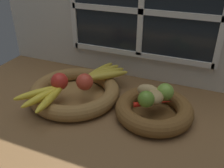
{
  "coord_description": "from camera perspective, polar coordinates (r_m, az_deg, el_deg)",
  "views": [
    {
      "loc": [
        28.14,
        -72.0,
        54.54
      ],
      "look_at": [
        -2.08,
        1.26,
        9.99
      ],
      "focal_mm": 39.56,
      "sensor_mm": 36.0,
      "label": 1
    }
  ],
  "objects": [
    {
      "name": "ground_plane",
      "position": [
        0.95,
        0.87,
        -6.6
      ],
      "size": [
        140.0,
        90.0,
        3.0
      ],
      "primitive_type": "cube",
      "color": "brown"
    },
    {
      "name": "back_wall",
      "position": [
        1.09,
        6.99,
        14.97
      ],
      "size": [
        140.0,
        4.6,
        55.0
      ],
      "color": "silver",
      "rests_on": "ground_plane"
    },
    {
      "name": "fruit_bowl_left",
      "position": [
        1.01,
        -8.61,
        -1.81
      ],
      "size": [
        36.49,
        36.49,
        5.99
      ],
      "color": "olive",
      "rests_on": "ground_plane"
    },
    {
      "name": "fruit_bowl_right",
      "position": [
        0.91,
        9.65,
        -5.88
      ],
      "size": [
        28.17,
        28.17,
        5.99
      ],
      "color": "brown",
      "rests_on": "ground_plane"
    },
    {
      "name": "apple_red_right",
      "position": [
        0.94,
        -6.31,
        0.5
      ],
      "size": [
        6.55,
        6.55,
        6.55
      ],
      "primitive_type": "sphere",
      "color": "#CC422D",
      "rests_on": "fruit_bowl_left"
    },
    {
      "name": "apple_red_front",
      "position": [
        0.96,
        -12.04,
        0.61
      ],
      "size": [
        6.65,
        6.65,
        6.65
      ],
      "primitive_type": "sphere",
      "color": "red",
      "rests_on": "fruit_bowl_left"
    },
    {
      "name": "banana_bunch_front",
      "position": [
        0.92,
        -15.28,
        -2.54
      ],
      "size": [
        14.83,
        19.69,
        2.81
      ],
      "color": "yellow",
      "rests_on": "fruit_bowl_left"
    },
    {
      "name": "banana_bunch_back",
      "position": [
        1.04,
        -2.08,
        2.54
      ],
      "size": [
        16.27,
        19.86,
        2.96
      ],
      "color": "gold",
      "rests_on": "fruit_bowl_left"
    },
    {
      "name": "potato_oblong",
      "position": [
        0.9,
        8.34,
        -1.63
      ],
      "size": [
        8.33,
        4.63,
        5.11
      ],
      "primitive_type": "ellipsoid",
      "rotation": [
        0.0,
        0.0,
        6.26
      ],
      "color": "tan",
      "rests_on": "fruit_bowl_right"
    },
    {
      "name": "potato_back",
      "position": [
        0.91,
        11.63,
        -2.01
      ],
      "size": [
        8.74,
        9.28,
        4.34
      ],
      "primitive_type": "ellipsoid",
      "rotation": [
        0.0,
        0.0,
        4.08
      ],
      "color": "tan",
      "rests_on": "fruit_bowl_right"
    },
    {
      "name": "potato_large",
      "position": [
        0.88,
        9.94,
        -2.96
      ],
      "size": [
        7.11,
        8.34,
        4.61
      ],
      "primitive_type": "ellipsoid",
      "rotation": [
        0.0,
        0.0,
        1.75
      ],
      "color": "tan",
      "rests_on": "fruit_bowl_right"
    },
    {
      "name": "lime_near",
      "position": [
        0.85,
        7.89,
        -3.47
      ],
      "size": [
        5.85,
        5.85,
        5.85
      ],
      "primitive_type": "sphere",
      "color": "olive",
      "rests_on": "fruit_bowl_right"
    },
    {
      "name": "lime_far",
      "position": [
        0.9,
        12.19,
        -1.77
      ],
      "size": [
        6.18,
        6.18,
        6.18
      ],
      "primitive_type": "sphere",
      "color": "#7AAD3D",
      "rests_on": "fruit_bowl_right"
    },
    {
      "name": "chili_pepper",
      "position": [
        0.87,
        9.59,
        -4.35
      ],
      "size": [
        12.94,
        9.02,
        1.81
      ],
      "primitive_type": "cone",
      "rotation": [
        0.0,
        1.57,
        0.56
      ],
      "color": "red",
      "rests_on": "fruit_bowl_right"
    }
  ]
}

